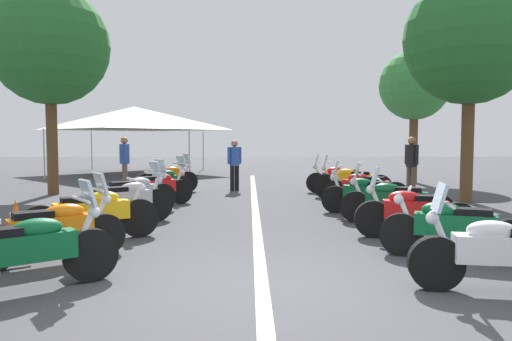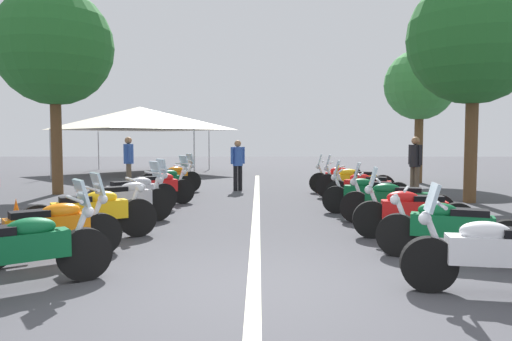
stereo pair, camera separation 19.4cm
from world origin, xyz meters
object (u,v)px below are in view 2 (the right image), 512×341
(motorcycle_right_row_3, at_px, (394,201))
(event_tent, at_px, (140,118))
(motorcycle_right_row_6, at_px, (354,182))
(motorcycle_right_row_1, at_px, (450,228))
(motorcycle_left_row_6, at_px, (165,182))
(motorcycle_left_row_7, at_px, (171,178))
(motorcycle_left_row_4, at_px, (134,193))
(bystander_2, at_px, (129,159))
(motorcycle_right_row_7, at_px, (344,178))
(motorcycle_left_row_2, at_px, (91,213))
(motorcycle_right_row_5, at_px, (367,188))
(motorcycle_right_row_0, at_px, (499,253))
(motorcycle_left_row_1, at_px, (50,229))
(motorcycle_left_row_3, at_px, (126,200))
(bystander_3, at_px, (238,161))
(motorcycle_left_row_0, at_px, (17,250))
(motorcycle_right_row_2, at_px, (412,212))
(traffic_cone_0, at_px, (16,217))
(roadside_tree_1, at_px, (474,39))
(motorcycle_left_row_5, at_px, (157,187))
(motorcycle_right_row_4, at_px, (368,194))
(roadside_tree_2, at_px, (420,86))
(roadside_tree_0, at_px, (54,47))
(bystander_0, at_px, (415,161))

(motorcycle_right_row_3, height_order, event_tent, event_tent)
(motorcycle_right_row_6, bearing_deg, motorcycle_right_row_1, 102.91)
(motorcycle_left_row_6, height_order, motorcycle_left_row_7, motorcycle_left_row_7)
(motorcycle_left_row_4, height_order, bystander_2, bystander_2)
(motorcycle_right_row_7, bearing_deg, motorcycle_right_row_3, 100.34)
(motorcycle_right_row_7, bearing_deg, motorcycle_right_row_6, 102.62)
(motorcycle_left_row_2, bearing_deg, motorcycle_right_row_5, 8.02)
(motorcycle_right_row_0, bearing_deg, motorcycle_left_row_1, -4.29)
(motorcycle_left_row_3, distance_m, bystander_3, 6.42)
(motorcycle_left_row_0, bearing_deg, motorcycle_left_row_1, 62.44)
(motorcycle_right_row_2, relative_size, traffic_cone_0, 3.24)
(motorcycle_left_row_6, bearing_deg, roadside_tree_1, -46.84)
(motorcycle_left_row_0, bearing_deg, motorcycle_right_row_2, -7.72)
(motorcycle_left_row_5, height_order, motorcycle_right_row_2, motorcycle_right_row_2)
(motorcycle_right_row_6, bearing_deg, motorcycle_left_row_5, 28.12)
(motorcycle_left_row_1, height_order, motorcycle_right_row_1, motorcycle_left_row_1)
(motorcycle_left_row_5, relative_size, motorcycle_left_row_6, 1.14)
(motorcycle_right_row_6, relative_size, traffic_cone_0, 3.52)
(motorcycle_right_row_4, relative_size, roadside_tree_1, 0.34)
(bystander_3, bearing_deg, motorcycle_left_row_3, 125.77)
(motorcycle_left_row_1, xyz_separation_m, motorcycle_left_row_4, (4.10, -0.07, 0.01))
(bystander_3, distance_m, event_tent, 9.31)
(motorcycle_left_row_1, distance_m, roadside_tree_2, 15.12)
(roadside_tree_0, bearing_deg, motorcycle_right_row_6, -96.76)
(motorcycle_left_row_4, relative_size, roadside_tree_1, 0.30)
(roadside_tree_1, xyz_separation_m, event_tent, (10.50, 11.24, -1.58))
(motorcycle_right_row_2, relative_size, roadside_tree_0, 0.32)
(event_tent, bearing_deg, motorcycle_right_row_4, -147.00)
(traffic_cone_0, bearing_deg, motorcycle_left_row_3, -62.96)
(motorcycle_right_row_2, height_order, bystander_2, bystander_2)
(motorcycle_left_row_2, xyz_separation_m, motorcycle_right_row_5, (4.15, -5.41, -0.01))
(motorcycle_left_row_3, height_order, motorcycle_right_row_0, motorcycle_left_row_3)
(motorcycle_left_row_3, bearing_deg, motorcycle_left_row_2, -133.95)
(motorcycle_left_row_3, distance_m, motorcycle_right_row_4, 5.15)
(motorcycle_right_row_3, bearing_deg, motorcycle_right_row_5, -73.51)
(motorcycle_right_row_6, distance_m, motorcycle_right_row_7, 1.29)
(motorcycle_right_row_2, bearing_deg, bystander_3, -57.71)
(motorcycle_right_row_6, bearing_deg, motorcycle_right_row_7, -74.02)
(motorcycle_left_row_4, xyz_separation_m, motorcycle_right_row_5, (1.39, -5.43, -0.02))
(motorcycle_left_row_5, relative_size, motorcycle_left_row_7, 1.01)
(motorcycle_left_row_0, distance_m, motorcycle_left_row_5, 6.82)
(motorcycle_left_row_5, bearing_deg, bystander_0, -13.44)
(motorcycle_right_row_6, distance_m, roadside_tree_1, 4.79)
(motorcycle_left_row_4, xyz_separation_m, bystander_0, (3.43, -7.29, 0.55))
(motorcycle_left_row_7, distance_m, event_tent, 9.17)
(motorcycle_left_row_2, bearing_deg, motorcycle_right_row_1, -42.47)
(motorcycle_left_row_7, relative_size, roadside_tree_0, 0.29)
(motorcycle_left_row_3, xyz_separation_m, roadside_tree_0, (5.10, 3.49, 3.91))
(motorcycle_left_row_3, xyz_separation_m, motorcycle_right_row_5, (2.61, -5.27, -0.02))
(motorcycle_right_row_7, relative_size, roadside_tree_0, 0.35)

